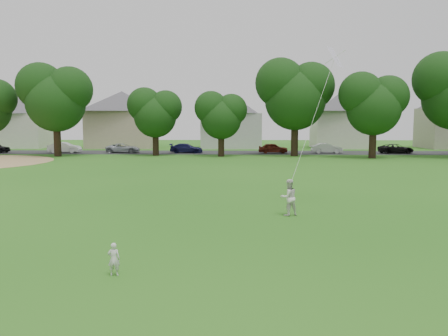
{
  "coord_description": "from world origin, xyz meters",
  "views": [
    {
      "loc": [
        0.57,
        -12.01,
        3.78
      ],
      "look_at": [
        0.21,
        2.0,
        2.3
      ],
      "focal_mm": 35.0,
      "sensor_mm": 36.0,
      "label": 1
    }
  ],
  "objects": [
    {
      "name": "parked_cars",
      "position": [
        0.04,
        41.0,
        0.61
      ],
      "size": [
        62.61,
        2.1,
        1.29
      ],
      "color": "black",
      "rests_on": "ground"
    },
    {
      "name": "toddler",
      "position": [
        -2.42,
        -1.63,
        0.42
      ],
      "size": [
        0.31,
        0.21,
        0.83
      ],
      "primitive_type": "imported",
      "rotation": [
        0.0,
        0.0,
        3.19
      ],
      "color": "silver",
      "rests_on": "ground"
    },
    {
      "name": "kite",
      "position": [
        3.87,
        6.71,
        3.87
      ],
      "size": [
        1.64,
        1.83,
        6.54
      ],
      "color": "white",
      "rests_on": "ground"
    },
    {
      "name": "street",
      "position": [
        0.0,
        42.0,
        0.01
      ],
      "size": [
        90.0,
        7.0,
        0.01
      ],
      "primitive_type": "cube",
      "color": "#2D2D30",
      "rests_on": "ground"
    },
    {
      "name": "ground",
      "position": [
        0.0,
        0.0,
        0.0
      ],
      "size": [
        160.0,
        160.0,
        0.0
      ],
      "primitive_type": "plane",
      "color": "#236016",
      "rests_on": "ground"
    },
    {
      "name": "older_boy",
      "position": [
        2.74,
        5.46,
        0.74
      ],
      "size": [
        0.88,
        0.79,
        1.48
      ],
      "primitive_type": "imported",
      "rotation": [
        0.0,
        0.0,
        3.51
      ],
      "color": "silver",
      "rests_on": "ground"
    },
    {
      "name": "tree_row",
      "position": [
        5.6,
        35.94,
        6.57
      ],
      "size": [
        81.71,
        9.15,
        11.38
      ],
      "color": "black",
      "rests_on": "ground"
    },
    {
      "name": "house_row",
      "position": [
        -0.87,
        52.0,
        5.01
      ],
      "size": [
        77.05,
        14.04,
        10.57
      ],
      "color": "silver",
      "rests_on": "ground"
    }
  ]
}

